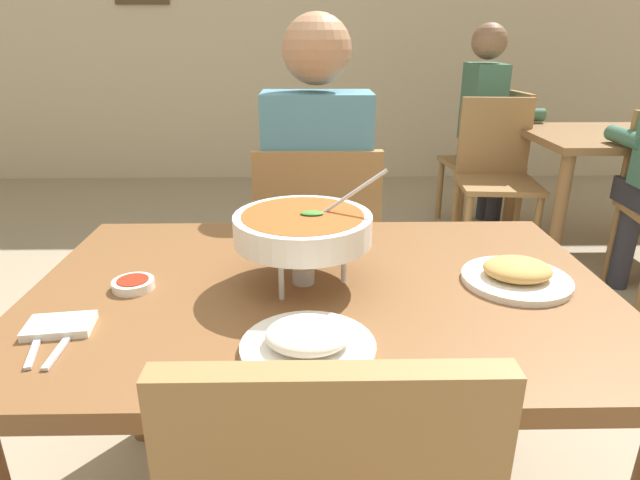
{
  "coord_description": "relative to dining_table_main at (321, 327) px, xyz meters",
  "views": [
    {
      "loc": [
        -0.02,
        -1.06,
        1.25
      ],
      "look_at": [
        0.0,
        0.15,
        0.77
      ],
      "focal_mm": 29.87,
      "sensor_mm": 36.0,
      "label": 1
    }
  ],
  "objects": [
    {
      "name": "cafe_rear_partition",
      "position": [
        0.0,
        3.8,
        0.88
      ],
      "size": [
        10.0,
        0.1,
        3.0
      ],
      "primitive_type": "cube",
      "color": "beige",
      "rests_on": "ground_plane"
    },
    {
      "name": "dining_table_main",
      "position": [
        0.0,
        0.0,
        0.0
      ],
      "size": [
        1.28,
        0.84,
        0.72
      ],
      "color": "brown",
      "rests_on": "ground_plane"
    },
    {
      "name": "chair_diner_main",
      "position": [
        -0.0,
        0.71,
        -0.11
      ],
      "size": [
        0.44,
        0.44,
        0.9
      ],
      "color": "olive",
      "rests_on": "ground_plane"
    },
    {
      "name": "diner_main",
      "position": [
        0.0,
        0.74,
        0.13
      ],
      "size": [
        0.4,
        0.45,
        1.31
      ],
      "color": "#2D2D38",
      "rests_on": "ground_plane"
    },
    {
      "name": "curry_bowl",
      "position": [
        -0.04,
        0.02,
        0.23
      ],
      "size": [
        0.33,
        0.3,
        0.26
      ],
      "color": "silver",
      "rests_on": "dining_table_main"
    },
    {
      "name": "rice_plate",
      "position": [
        -0.03,
        -0.26,
        0.13
      ],
      "size": [
        0.24,
        0.24,
        0.06
      ],
      "color": "white",
      "rests_on": "dining_table_main"
    },
    {
      "name": "appetizer_plate",
      "position": [
        0.44,
        0.01,
        0.13
      ],
      "size": [
        0.24,
        0.24,
        0.06
      ],
      "color": "white",
      "rests_on": "dining_table_main"
    },
    {
      "name": "sauce_dish",
      "position": [
        -0.41,
        -0.01,
        0.12
      ],
      "size": [
        0.09,
        0.09,
        0.02
      ],
      "color": "white",
      "rests_on": "dining_table_main"
    },
    {
      "name": "napkin_folded",
      "position": [
        -0.5,
        -0.18,
        0.11
      ],
      "size": [
        0.13,
        0.09,
        0.02
      ],
      "primitive_type": "cube",
      "rotation": [
        0.0,
        0.0,
        0.13
      ],
      "color": "white",
      "rests_on": "dining_table_main"
    },
    {
      "name": "fork_utensil",
      "position": [
        -0.52,
        -0.23,
        0.11
      ],
      "size": [
        0.06,
        0.17,
        0.01
      ],
      "primitive_type": "cube",
      "rotation": [
        0.0,
        0.0,
        0.28
      ],
      "color": "silver",
      "rests_on": "dining_table_main"
    },
    {
      "name": "spoon_utensil",
      "position": [
        -0.47,
        -0.23,
        0.11
      ],
      "size": [
        0.02,
        0.17,
        0.01
      ],
      "primitive_type": "cube",
      "rotation": [
        0.0,
        0.0,
        0.03
      ],
      "color": "silver",
      "rests_on": "dining_table_main"
    },
    {
      "name": "dining_table_far",
      "position": [
        1.72,
        1.89,
        -0.02
      ],
      "size": [
        1.0,
        0.8,
        0.72
      ],
      "color": "brown",
      "rests_on": "ground_plane"
    },
    {
      "name": "chair_bg_middle",
      "position": [
        1.2,
        2.41,
        -0.11
      ],
      "size": [
        0.49,
        0.49,
        0.9
      ],
      "color": "olive",
      "rests_on": "ground_plane"
    },
    {
      "name": "chair_bg_right",
      "position": [
        1.07,
        1.98,
        -0.11
      ],
      "size": [
        0.48,
        0.48,
        0.9
      ],
      "color": "olive",
      "rests_on": "ground_plane"
    },
    {
      "name": "patron_bg_middle",
      "position": [
        1.14,
        2.45,
        0.13
      ],
      "size": [
        0.45,
        0.4,
        1.31
      ],
      "color": "#2D2D38",
      "rests_on": "ground_plane"
    }
  ]
}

